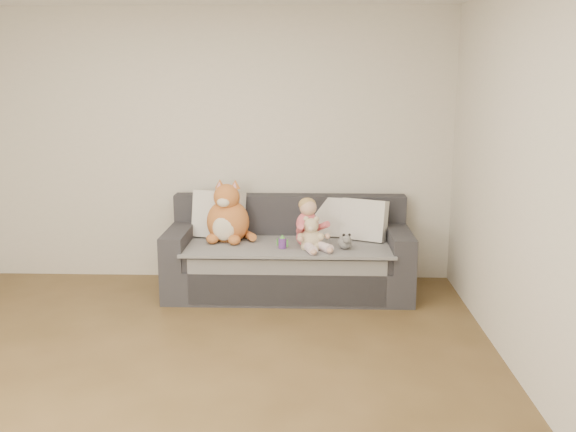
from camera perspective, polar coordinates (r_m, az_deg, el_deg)
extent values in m
plane|color=brown|center=(4.21, -10.73, -15.38)|extent=(5.00, 5.00, 0.00)
plane|color=silver|center=(6.24, -6.21, 6.20)|extent=(4.50, 0.00, 4.50)
plane|color=silver|center=(3.94, 22.27, 2.01)|extent=(0.00, 5.00, 5.00)
cube|color=#26262B|center=(5.94, 0.05, -5.37)|extent=(2.20, 0.90, 0.30)
cube|color=#26262B|center=(5.84, 0.04, -3.35)|extent=(1.90, 0.80, 0.15)
cube|color=#26262B|center=(6.15, 0.16, 0.06)|extent=(2.20, 0.20, 0.40)
cube|color=#26262B|center=(5.97, -9.60, -2.45)|extent=(0.20, 0.90, 0.30)
cube|color=#26262B|center=(5.91, 9.80, -2.61)|extent=(0.20, 0.90, 0.30)
cube|color=gray|center=(5.80, 0.03, -2.58)|extent=(1.85, 0.88, 0.02)
cube|color=gray|center=(5.49, -0.10, -5.99)|extent=(1.70, 0.02, 0.41)
cube|color=silver|center=(6.03, -6.18, 0.15)|extent=(0.52, 0.33, 0.45)
cube|color=silver|center=(6.06, 4.30, -0.10)|extent=(0.43, 0.27, 0.38)
cube|color=silver|center=(5.94, 6.79, -0.34)|extent=(0.45, 0.34, 0.39)
ellipsoid|color=#EF547F|center=(5.70, 1.77, -1.90)|extent=(0.21, 0.17, 0.17)
ellipsoid|color=#EF547F|center=(5.68, 1.73, -0.71)|extent=(0.20, 0.17, 0.22)
ellipsoid|color=#DBAA8C|center=(5.64, 1.80, 0.74)|extent=(0.15, 0.15, 0.15)
ellipsoid|color=tan|center=(5.65, 1.73, 1.03)|extent=(0.16, 0.16, 0.12)
cylinder|color=#EF547F|center=(5.59, 1.07, -1.13)|extent=(0.07, 0.21, 0.13)
cylinder|color=#EF547F|center=(5.66, 2.93, -0.97)|extent=(0.18, 0.19, 0.13)
ellipsoid|color=#DBAA8C|center=(5.52, 1.08, -2.04)|extent=(0.05, 0.05, 0.05)
ellipsoid|color=#DBAA8C|center=(5.62, 3.53, -1.81)|extent=(0.05, 0.05, 0.05)
cylinder|color=#E5B2C6|center=(5.53, 1.91, -2.82)|extent=(0.14, 0.27, 0.09)
cylinder|color=#E5B2C6|center=(5.58, 3.04, -2.70)|extent=(0.20, 0.27, 0.09)
ellipsoid|color=#DBAA8C|center=(5.41, 2.29, -3.21)|extent=(0.06, 0.08, 0.04)
ellipsoid|color=#DBAA8C|center=(5.47, 3.73, -3.06)|extent=(0.06, 0.08, 0.04)
ellipsoid|color=#B07027|center=(5.90, -5.36, -0.51)|extent=(0.39, 0.33, 0.41)
ellipsoid|color=beige|center=(5.79, -5.73, -1.09)|extent=(0.20, 0.09, 0.23)
ellipsoid|color=#B07027|center=(5.83, -5.49, 1.70)|extent=(0.24, 0.24, 0.24)
ellipsoid|color=beige|center=(5.74, -5.78, 1.21)|extent=(0.11, 0.07, 0.08)
cone|color=#B07027|center=(5.87, -6.07, 2.88)|extent=(0.11, 0.11, 0.08)
cone|color=pink|center=(5.86, -6.11, 2.80)|extent=(0.07, 0.07, 0.05)
cone|color=#B07027|center=(5.83, -4.72, 2.84)|extent=(0.11, 0.11, 0.08)
cone|color=pink|center=(5.81, -4.76, 2.76)|extent=(0.07, 0.07, 0.05)
ellipsoid|color=#B07027|center=(5.82, -6.74, -2.02)|extent=(0.11, 0.14, 0.09)
ellipsoid|color=#B07027|center=(5.76, -4.79, -2.13)|extent=(0.11, 0.14, 0.09)
cylinder|color=#B07027|center=(5.93, -3.48, -1.74)|extent=(0.16, 0.27, 0.09)
ellipsoid|color=#C7B489|center=(5.62, 2.07, -2.06)|extent=(0.18, 0.16, 0.18)
ellipsoid|color=#C7B489|center=(5.58, 2.07, -0.86)|extent=(0.13, 0.13, 0.13)
ellipsoid|color=#C7B489|center=(5.58, 1.63, -0.26)|extent=(0.05, 0.05, 0.05)
ellipsoid|color=#C7B489|center=(5.58, 2.55, -0.28)|extent=(0.05, 0.05, 0.05)
ellipsoid|color=beige|center=(5.53, 2.04, -1.12)|extent=(0.05, 0.05, 0.05)
ellipsoid|color=#C7B489|center=(5.60, 1.20, -1.81)|extent=(0.07, 0.07, 0.07)
ellipsoid|color=#C7B489|center=(5.59, 2.92, -1.85)|extent=(0.07, 0.07, 0.07)
ellipsoid|color=#C7B489|center=(5.58, 1.51, -2.74)|extent=(0.07, 0.07, 0.07)
ellipsoid|color=#C7B489|center=(5.58, 2.55, -2.77)|extent=(0.07, 0.07, 0.07)
ellipsoid|color=white|center=(5.63, 5.08, -2.38)|extent=(0.12, 0.16, 0.11)
ellipsoid|color=white|center=(5.55, 5.25, -2.08)|extent=(0.07, 0.07, 0.07)
ellipsoid|color=black|center=(5.55, 4.98, -1.70)|extent=(0.03, 0.03, 0.03)
ellipsoid|color=black|center=(5.56, 5.48, -1.69)|extent=(0.03, 0.03, 0.03)
cylinder|color=#64348F|center=(5.62, -0.50, -2.43)|extent=(0.09, 0.09, 0.09)
cone|color=green|center=(5.61, -0.51, -1.86)|extent=(0.08, 0.08, 0.04)
cylinder|color=green|center=(5.64, -0.95, -2.33)|extent=(0.02, 0.02, 0.06)
cylinder|color=green|center=(5.60, -0.06, -2.42)|extent=(0.02, 0.02, 0.06)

